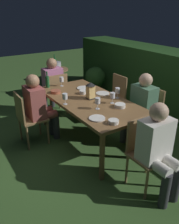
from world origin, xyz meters
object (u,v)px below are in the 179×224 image
Objects in this scene: person_in_cream at (159,147)px; bowl_dip at (83,92)px; wine_glass_a at (118,91)px; wine_glass_e at (65,97)px; ice_bucket at (56,65)px; potted_plant_by_hedge at (95,79)px; bowl_bread at (120,106)px; chair_head_near at (56,92)px; chair_side_right_a at (114,95)px; lantern_centerpiece at (91,90)px; person_in_pink at (52,83)px; plate_b at (84,88)px; person_in_green at (140,105)px; wine_glass_c at (61,80)px; bowl_salad at (56,92)px; plate_a at (97,118)px; plate_c at (103,93)px; wine_glass_d at (98,101)px; person_in_rust at (39,105)px; dining_table at (90,102)px; chair_side_left_a at (28,117)px; green_bottle_on_table at (47,82)px; side_table at (56,78)px; chair_head_far at (145,150)px; wine_glass_b at (112,96)px; bowl_olives at (113,122)px; chair_side_right_b at (148,111)px.

bowl_dip is (-1.70, 0.04, 0.13)m from person_in_cream.
wine_glass_e is at bearing -105.20° from wine_glass_a.
person_in_cream is 1.53m from wine_glass_e.
potted_plant_by_hedge is (0.51, 0.82, -0.35)m from ice_bucket.
chair_head_near is at bearing -173.65° from bowl_bread.
lantern_centerpiece is (0.43, -0.84, 0.40)m from chair_side_right_a.
plate_b is (0.94, 0.20, 0.11)m from person_in_pink.
person_in_green is 6.80× the size of wine_glass_c.
bowl_salad is at bearing -95.17° from chair_side_right_a.
bowl_bread is (0.06, -0.48, 0.13)m from person_in_green.
wine_glass_e is 2.47m from ice_bucket.
plate_a is (0.19, -0.97, 0.11)m from person_in_green.
wine_glass_e is 0.74m from plate_c.
person_in_cream is at bearing 5.90° from wine_glass_d.
person_in_pink and person_in_cream have the same top height.
person_in_rust is at bearing -40.44° from chair_head_near.
wine_glass_c is (-0.83, -0.06, 0.17)m from dining_table.
person_in_rust reaches higher than chair_side_left_a.
lantern_centerpiece reaches higher than plate_c.
person_in_cream is 6.80× the size of wine_glass_c.
wine_glass_c is (0.06, 0.25, 0.01)m from green_bottle_on_table.
person_in_green is at bearing 41.59° from bowl_dip.
plate_a is 0.96× the size of plate_c.
wine_glass_e is at bearing -131.33° from bowl_bread.
side_table is at bearing 154.48° from bowl_salad.
bowl_salad is at bearing 101.10° from chair_side_left_a.
chair_head_near is 0.55m from wine_glass_c.
person_in_pink is at bearing 180.00° from person_in_cream.
person_in_green is at bearing 139.56° from chair_head_far.
chair_head_near is 1.62m from wine_glass_b.
chair_head_far is 3.00× the size of green_bottle_on_table.
chair_head_far is at bearing 27.71° from bowl_olives.
dining_table is 1.72× the size of person_in_pink.
green_bottle_on_table is 2.54× the size of bowl_dip.
wine_glass_b is 0.44m from plate_c.
chair_side_right_b is 0.78m from wine_glass_b.
potted_plant_by_hedge is at bearing 124.51° from wine_glass_c.
chair_side_right_b is 5.15× the size of wine_glass_d.
green_bottle_on_table is at bearing -143.64° from person_in_green.
chair_side_left_a reaches higher than bowl_olives.
lantern_centerpiece reaches higher than side_table.
wine_glass_e is (0.81, -0.35, 0.00)m from wine_glass_c.
plate_a is at bearing -26.58° from lantern_centerpiece.
bowl_dip is at bearing 10.63° from wine_glass_c.
plate_a is at bearing -23.87° from plate_b.
bowl_dip is (-0.27, 0.04, 0.08)m from dining_table.
chair_head_near is at bearing -0.00° from person_in_pink.
wine_glass_e reaches higher than chair_head_far.
person_in_cream is at bearing -22.49° from potted_plant_by_hedge.
dining_table is 1.00m from chair_side_left_a.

